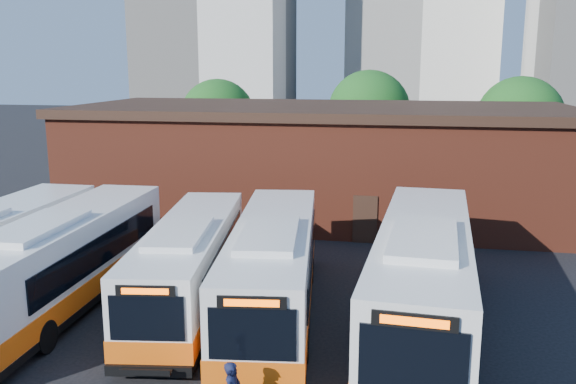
% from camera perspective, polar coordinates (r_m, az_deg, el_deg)
% --- Properties ---
extents(ground, '(220.00, 220.00, 0.00)m').
position_cam_1_polar(ground, '(18.31, -5.53, -16.55)').
color(ground, black).
extents(bus_west, '(3.07, 13.08, 3.54)m').
position_cam_1_polar(bus_west, '(23.58, -20.27, -6.42)').
color(bus_west, silver).
rests_on(bus_west, ground).
extents(bus_midwest, '(4.04, 12.10, 3.25)m').
position_cam_1_polar(bus_midwest, '(22.62, -9.16, -6.94)').
color(bus_midwest, silver).
rests_on(bus_midwest, ground).
extents(bus_mideast, '(4.14, 12.98, 3.48)m').
position_cam_1_polar(bus_mideast, '(21.45, -1.40, -7.53)').
color(bus_mideast, silver).
rests_on(bus_mideast, ground).
extents(bus_east, '(3.75, 14.03, 3.78)m').
position_cam_1_polar(bus_east, '(20.60, 12.48, -8.25)').
color(bus_east, silver).
rests_on(bus_east, ground).
extents(depot_building, '(28.60, 12.60, 6.40)m').
position_cam_1_polar(depot_building, '(36.16, 3.12, 3.13)').
color(depot_building, maroon).
rests_on(depot_building, ground).
extents(tree_west, '(6.00, 6.00, 7.65)m').
position_cam_1_polar(tree_west, '(49.82, -6.59, 7.04)').
color(tree_west, '#382314').
rests_on(tree_west, ground).
extents(tree_mid, '(6.56, 6.56, 8.36)m').
position_cam_1_polar(tree_mid, '(49.66, 7.58, 7.50)').
color(tree_mid, '#382314').
rests_on(tree_mid, ground).
extents(tree_east, '(6.24, 6.24, 7.96)m').
position_cam_1_polar(tree_east, '(47.37, 20.85, 6.34)').
color(tree_east, '#382314').
rests_on(tree_east, ground).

